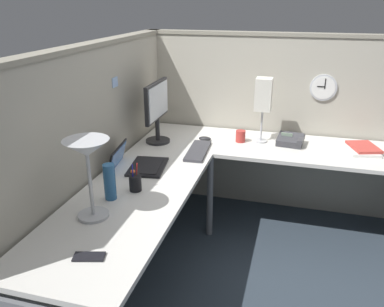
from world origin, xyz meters
The scene contains 18 objects.
ground_plane centered at (0.00, 0.00, 0.00)m, with size 6.80×6.80×0.00m, color #2D3842.
cubicle_wall_back centered at (-0.36, 0.87, 0.79)m, with size 2.57×0.12×1.58m.
cubicle_wall_right centered at (0.87, -0.27, 0.79)m, with size 0.12×2.37×1.58m.
desk centered at (-0.15, -0.05, 0.63)m, with size 2.35×2.15×0.73m.
monitor centered at (0.29, 0.64, 1.02)m, with size 0.46×0.20×0.50m.
laptop centered at (-0.25, 0.62, 0.75)m, with size 0.39×0.42×0.22m.
keyboard centered at (0.15, 0.26, 0.74)m, with size 0.43×0.14×0.02m, color #38383D.
computer_mouse centered at (0.42, 0.27, 0.75)m, with size 0.06×0.10×0.03m, color #232326.
desk_lamp_dome centered at (-0.93, 0.57, 1.09)m, with size 0.24×0.24×0.44m.
pen_cup centered at (-0.58, 0.47, 0.78)m, with size 0.08×0.08×0.18m.
cell_phone centered at (-1.27, 0.41, 0.73)m, with size 0.07×0.14×0.01m, color black.
thermos_flask centered at (-0.72, 0.57, 0.84)m, with size 0.07×0.07×0.22m, color #26598C.
office_phone centered at (0.51, -0.43, 0.77)m, with size 0.21×0.23×0.11m.
book_stack centered at (0.51, -0.97, 0.75)m, with size 0.32×0.27×0.04m.
desk_lamp_paper centered at (0.52, -0.18, 1.11)m, with size 0.13×0.13×0.53m.
coffee_mug centered at (0.48, -0.02, 0.78)m, with size 0.08×0.08×0.10m, color #B2332D.
wall_clock centered at (0.82, -0.64, 1.15)m, with size 0.04×0.22×0.22m.
pinned_note_leftmost centered at (-0.06, 0.82, 1.29)m, with size 0.08×0.00×0.07m, color #99B7E5.
Camera 1 is at (-2.59, -0.45, 1.84)m, focal length 36.70 mm.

